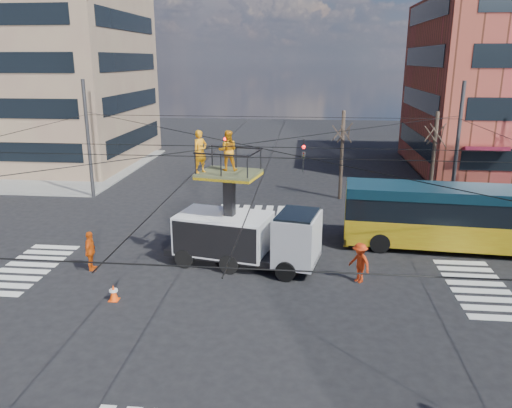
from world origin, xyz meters
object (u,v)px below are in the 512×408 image
object	(u,v)px
city_bus	(464,217)
worker_ground	(90,251)
flagger	(360,263)
traffic_cone	(114,293)
utility_truck	(246,223)

from	to	relation	value
city_bus	worker_ground	bearing A→B (deg)	-161.45
city_bus	flagger	world-z (taller)	city_bus
worker_ground	flagger	bearing A→B (deg)	-96.09
worker_ground	flagger	size ratio (longest dim) A/B	1.04
city_bus	flagger	xyz separation A→B (m)	(-5.49, -4.40, -0.84)
traffic_cone	city_bus	bearing A→B (deg)	24.98
worker_ground	traffic_cone	bearing A→B (deg)	-148.70
utility_truck	traffic_cone	xyz separation A→B (m)	(-4.80, -4.12, -1.72)
traffic_cone	worker_ground	distance (m)	3.53
utility_truck	worker_ground	xyz separation A→B (m)	(-6.91, -1.35, -1.13)
traffic_cone	utility_truck	bearing A→B (deg)	40.60
traffic_cone	flagger	size ratio (longest dim) A/B	0.38
city_bus	flagger	bearing A→B (deg)	-136.82
traffic_cone	worker_ground	bearing A→B (deg)	127.31
traffic_cone	flagger	distance (m)	10.26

